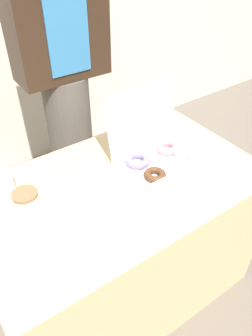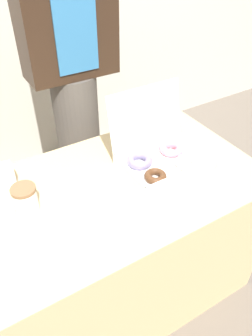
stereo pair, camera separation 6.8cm
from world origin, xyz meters
name	(u,v)px [view 2 (the right image)]	position (x,y,z in m)	size (l,w,h in m)	color
ground_plane	(122,284)	(0.00, 0.00, 0.00)	(14.00, 14.00, 0.00)	#665B51
table	(121,241)	(0.00, 0.00, 0.36)	(1.15, 0.69, 0.72)	tan
donut_box	(161,153)	(0.21, 0.03, 0.77)	(0.35, 0.30, 0.29)	white
coffee_cup	(26,199)	(-0.36, 0.04, 0.78)	(0.09, 0.09, 0.11)	white
person_customer	(71,66)	(0.08, 0.62, 0.97)	(0.44, 0.24, 1.77)	#4C4742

